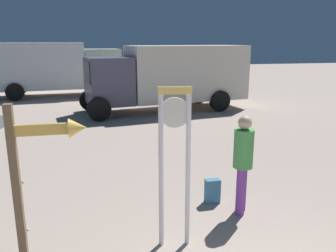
{
  "coord_description": "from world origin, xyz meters",
  "views": [
    {
      "loc": [
        -1.96,
        -2.12,
        2.97
      ],
      "look_at": [
        -0.33,
        4.85,
        1.2
      ],
      "focal_mm": 36.8,
      "sensor_mm": 36.0,
      "label": 1
    }
  ],
  "objects_px": {
    "standing_clock": "(175,151)",
    "box_truck_near": "(171,75)",
    "person_near_clock": "(243,160)",
    "box_truck_far": "(52,67)",
    "arrow_sign": "(40,162)",
    "backpack": "(212,191)"
  },
  "relations": [
    {
      "from": "standing_clock",
      "to": "box_truck_near",
      "type": "bearing_deg",
      "value": 76.63
    },
    {
      "from": "person_near_clock",
      "to": "box_truck_far",
      "type": "distance_m",
      "value": 15.44
    },
    {
      "from": "arrow_sign",
      "to": "box_truck_far",
      "type": "distance_m",
      "value": 15.64
    },
    {
      "from": "arrow_sign",
      "to": "box_truck_near",
      "type": "xyz_separation_m",
      "value": [
        4.19,
        10.27,
        0.06
      ]
    },
    {
      "from": "standing_clock",
      "to": "backpack",
      "type": "height_order",
      "value": "standing_clock"
    },
    {
      "from": "person_near_clock",
      "to": "box_truck_far",
      "type": "xyz_separation_m",
      "value": [
        -4.39,
        14.79,
        0.62
      ]
    },
    {
      "from": "backpack",
      "to": "box_truck_near",
      "type": "distance_m",
      "value": 9.19
    },
    {
      "from": "person_near_clock",
      "to": "backpack",
      "type": "bearing_deg",
      "value": 126.52
    },
    {
      "from": "arrow_sign",
      "to": "box_truck_near",
      "type": "height_order",
      "value": "box_truck_near"
    },
    {
      "from": "standing_clock",
      "to": "person_near_clock",
      "type": "distance_m",
      "value": 1.62
    },
    {
      "from": "backpack",
      "to": "box_truck_near",
      "type": "height_order",
      "value": "box_truck_near"
    },
    {
      "from": "person_near_clock",
      "to": "box_truck_far",
      "type": "relative_size",
      "value": 0.24
    },
    {
      "from": "arrow_sign",
      "to": "backpack",
      "type": "height_order",
      "value": "arrow_sign"
    },
    {
      "from": "arrow_sign",
      "to": "person_near_clock",
      "type": "distance_m",
      "value": 3.31
    },
    {
      "from": "standing_clock",
      "to": "arrow_sign",
      "type": "xyz_separation_m",
      "value": [
        -1.78,
        -0.12,
        0.02
      ]
    },
    {
      "from": "person_near_clock",
      "to": "box_truck_near",
      "type": "relative_size",
      "value": 0.24
    },
    {
      "from": "backpack",
      "to": "standing_clock",
      "type": "bearing_deg",
      "value": -131.67
    },
    {
      "from": "arrow_sign",
      "to": "backpack",
      "type": "bearing_deg",
      "value": 24.4
    },
    {
      "from": "person_near_clock",
      "to": "box_truck_near",
      "type": "distance_m",
      "value": 9.54
    },
    {
      "from": "standing_clock",
      "to": "person_near_clock",
      "type": "height_order",
      "value": "standing_clock"
    },
    {
      "from": "box_truck_far",
      "to": "arrow_sign",
      "type": "bearing_deg",
      "value": -85.54
    },
    {
      "from": "standing_clock",
      "to": "box_truck_near",
      "type": "xyz_separation_m",
      "value": [
        2.41,
        10.15,
        0.08
      ]
    }
  ]
}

